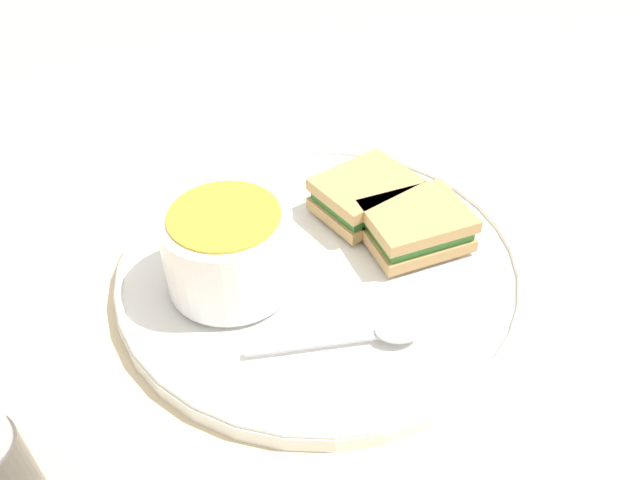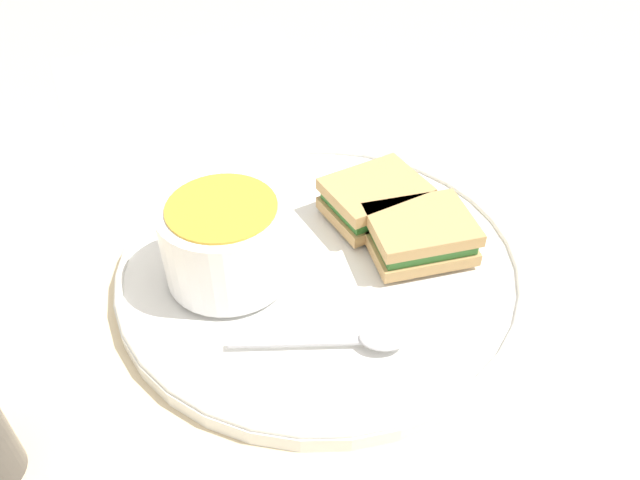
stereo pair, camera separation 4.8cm
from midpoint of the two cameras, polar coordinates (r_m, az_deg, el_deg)
ground_plane at (r=0.51m, az=2.73°, el=-3.10°), size 2.40×2.40×0.00m
plate at (r=0.50m, az=2.76°, el=-2.36°), size 0.32×0.32×0.02m
soup_bowl at (r=0.46m, az=-5.69°, el=-0.14°), size 0.10×0.10×0.06m
spoon at (r=0.44m, az=7.65°, el=-9.05°), size 0.03×0.13×0.01m
sandwich_half_near at (r=0.50m, az=11.93°, el=0.28°), size 0.07×0.09×0.03m
sandwich_half_far at (r=0.53m, az=7.64°, el=3.69°), size 0.09×0.10×0.03m
menu_sheet at (r=0.79m, az=-10.01°, el=13.91°), size 0.33×0.36×0.00m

